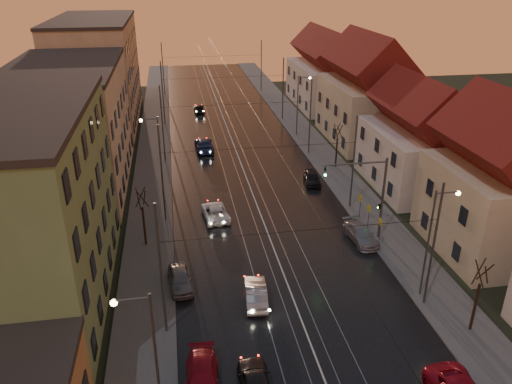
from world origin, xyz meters
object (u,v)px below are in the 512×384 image
driving_car_3 (204,145)px  driving_car_4 (199,108)px  street_lamp_0 (148,350)px  parked_right_1 (361,234)px  parked_right_2 (312,178)px  street_lamp_2 (157,148)px  parked_left_2 (202,378)px  driving_car_1 (256,293)px  parked_left_3 (180,279)px  driving_car_0 (256,384)px  traffic_light_mast (372,189)px  driving_car_2 (215,212)px  street_lamp_1 (434,233)px  street_lamp_3 (300,100)px

driving_car_3 → driving_car_4: 17.55m
street_lamp_0 → parked_right_1: street_lamp_0 is taller
driving_car_3 → parked_right_2: 16.01m
street_lamp_2 → parked_left_2: street_lamp_2 is taller
driving_car_1 → parked_left_3: bearing=-21.2°
parked_left_2 → driving_car_3: bearing=89.5°
street_lamp_0 → parked_left_3: (1.50, 11.77, -4.23)m
driving_car_0 → parked_left_3: size_ratio=1.07×
traffic_light_mast → street_lamp_2: bearing=144.9°
driving_car_2 → driving_car_3: 18.32m
street_lamp_0 → driving_car_0: street_lamp_0 is taller
driving_car_2 → parked_right_1: parked_right_1 is taller
street_lamp_2 → driving_car_4: (5.77, 29.80, -4.25)m
driving_car_3 → street_lamp_2: bearing=65.3°
driving_car_1 → street_lamp_0: bearing=60.2°
driving_car_2 → driving_car_4: driving_car_4 is taller
street_lamp_1 → parked_right_1: (-1.72, 7.83, -4.25)m
driving_car_0 → driving_car_4: bearing=-90.0°
driving_car_4 → driving_car_3: bearing=88.2°
driving_car_4 → parked_left_3: parked_left_3 is taller
street_lamp_2 → street_lamp_3: (18.21, 16.00, 0.00)m
parked_left_3 → parked_right_2: bearing=44.0°
traffic_light_mast → parked_right_2: (-1.43, 12.10, -3.95)m
traffic_light_mast → driving_car_2: traffic_light_mast is taller
parked_right_1 → parked_right_2: size_ratio=1.16×
driving_car_2 → parked_left_2: bearing=76.6°
driving_car_3 → parked_right_1: bearing=113.2°
driving_car_0 → driving_car_1: driving_car_0 is taller
street_lamp_1 → driving_car_4: bearing=104.0°
driving_car_1 → street_lamp_3: bearing=-102.9°
traffic_light_mast → parked_right_2: size_ratio=1.89×
street_lamp_1 → parked_left_3: bearing=167.3°
street_lamp_3 → driving_car_1: street_lamp_3 is taller
driving_car_0 → parked_right_2: (10.49, 26.87, -0.05)m
traffic_light_mast → parked_left_2: 20.57m
parked_left_3 → street_lamp_1: bearing=-17.8°
street_lamp_2 → parked_right_1: street_lamp_2 is taller
parked_right_2 → street_lamp_0: bearing=-112.8°
parked_left_3 → street_lamp_3: bearing=57.5°
driving_car_2 → driving_car_4: (0.83, 35.86, 0.01)m
street_lamp_3 → street_lamp_0: bearing=-112.5°
parked_right_2 → parked_left_3: bearing=-124.6°
street_lamp_3 → parked_right_1: (-1.72, -28.17, -4.25)m
parked_left_2 → street_lamp_0: bearing=-134.2°
parked_left_3 → parked_right_1: size_ratio=0.87×
street_lamp_3 → parked_left_3: size_ratio=2.08×
street_lamp_1 → parked_left_3: street_lamp_1 is taller
street_lamp_1 → traffic_light_mast: (-1.11, 8.00, -0.29)m
street_lamp_0 → street_lamp_1: (18.21, 8.00, 0.00)m
driving_car_1 → parked_right_1: 11.94m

